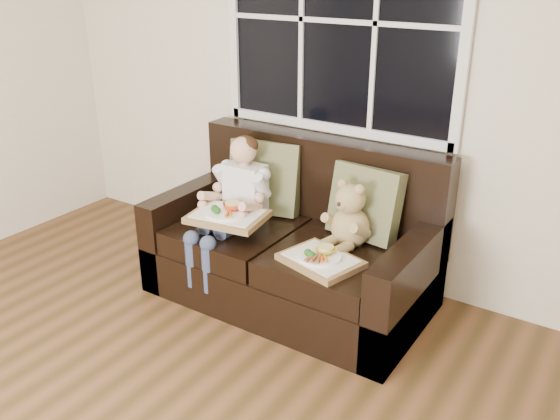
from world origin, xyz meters
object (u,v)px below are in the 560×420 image
Objects in this scene: child at (236,196)px; tray_left at (228,215)px; loveseat at (295,250)px; teddy_bear at (349,219)px; tray_right at (321,259)px.

tray_left is (0.06, -0.15, -0.06)m from child.
loveseat reaches higher than teddy_bear.
loveseat reaches higher than tray_left.
teddy_bear is at bearing 8.71° from child.
child is 1.74× the size of tray_right.
loveseat is at bearing 154.80° from tray_right.
tray_right is (-0.02, -0.29, -0.13)m from teddy_bear.
tray_right is at bearing -81.85° from teddy_bear.
loveseat is at bearing 17.90° from child.
loveseat is at bearing -168.82° from teddy_bear.
tray_right is (0.66, -0.03, -0.10)m from tray_left.
teddy_bear is 0.84× the size of tray_left.
tray_left is (-0.31, -0.27, 0.27)m from loveseat.
loveseat is 3.48× the size of tray_left.
child reaches higher than loveseat.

